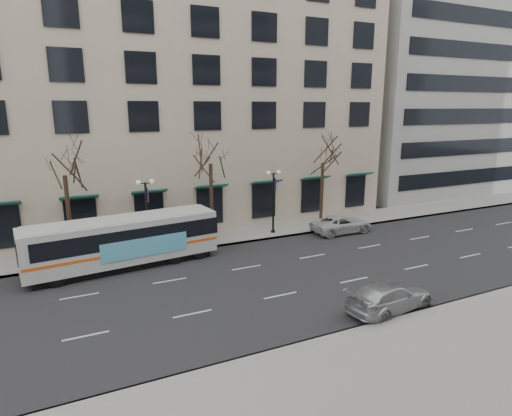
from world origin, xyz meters
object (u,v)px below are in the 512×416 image
lamp_post_right (273,199)px  white_pickup (341,224)px  tree_far_mid (210,151)px  city_bus (125,240)px  tree_far_right (323,151)px  lamp_post_left (147,211)px  tree_far_left (63,161)px  silver_car (390,297)px

lamp_post_right → white_pickup: bearing=-20.8°
tree_far_mid → lamp_post_right: size_ratio=1.64×
city_bus → tree_far_right: bearing=3.7°
tree_far_mid → white_pickup: size_ratio=1.66×
lamp_post_left → city_bus: (-1.95, -2.39, -1.16)m
tree_far_left → tree_far_right: size_ratio=1.03×
tree_far_left → silver_car: size_ratio=1.67×
tree_far_left → lamp_post_left: tree_far_left is taller
lamp_post_left → tree_far_right: bearing=2.3°
tree_far_mid → lamp_post_left: 6.40m
lamp_post_right → silver_car: bearing=-93.2°
silver_car → white_pickup: bearing=-33.0°
tree_far_right → city_bus: tree_far_right is taller
tree_far_mid → tree_far_right: bearing=-0.0°
lamp_post_left → tree_far_mid: bearing=6.9°
lamp_post_left → white_pickup: size_ratio=1.01×
city_bus → silver_car: city_bus is taller
tree_far_left → lamp_post_right: (15.01, -0.60, -3.75)m
lamp_post_right → city_bus: lamp_post_right is taller
tree_far_left → lamp_post_right: tree_far_left is taller
lamp_post_right → silver_car: lamp_post_right is taller
tree_far_left → lamp_post_right: 15.48m
tree_far_right → lamp_post_right: size_ratio=1.55×
tree_far_left → white_pickup: tree_far_left is taller
lamp_post_left → lamp_post_right: bearing=0.0°
tree_far_right → city_bus: bearing=-170.0°
white_pickup → tree_far_left: bearing=82.9°
lamp_post_left → silver_car: lamp_post_left is taller
lamp_post_left → white_pickup: 15.57m
tree_far_mid → white_pickup: tree_far_mid is taller
tree_far_left → silver_car: bearing=-46.5°
city_bus → silver_car: bearing=-53.4°
tree_far_left → tree_far_mid: bearing=0.0°
lamp_post_left → city_bus: size_ratio=0.43×
tree_far_mid → silver_car: tree_far_mid is taller
tree_far_right → lamp_post_left: size_ratio=1.55×
tree_far_left → city_bus: (3.06, -2.99, -4.92)m
tree_far_mid → silver_car: (4.21, -14.95, -6.18)m
tree_far_mid → city_bus: size_ratio=0.70×
lamp_post_right → tree_far_right: bearing=6.9°
lamp_post_left → lamp_post_right: size_ratio=1.00×
lamp_post_right → white_pickup: (5.28, -2.00, -2.23)m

